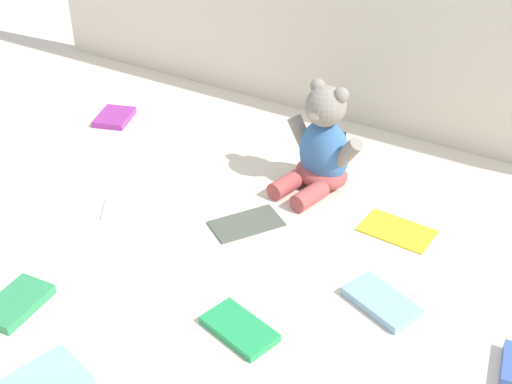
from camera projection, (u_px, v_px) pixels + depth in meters
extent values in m
plane|color=silver|center=(276.00, 208.00, 1.37)|extent=(3.20, 3.20, 0.00)
ellipsoid|color=#3F72B2|center=(324.00, 153.00, 1.41)|extent=(0.13, 0.11, 0.15)
ellipsoid|color=#B24C4C|center=(321.00, 173.00, 1.43)|extent=(0.14, 0.12, 0.05)
sphere|color=gray|center=(326.00, 106.00, 1.35)|extent=(0.10, 0.10, 0.08)
ellipsoid|color=#AEA599|center=(316.00, 114.00, 1.33)|extent=(0.04, 0.03, 0.02)
sphere|color=gray|center=(318.00, 86.00, 1.35)|extent=(0.04, 0.04, 0.03)
sphere|color=gray|center=(341.00, 95.00, 1.32)|extent=(0.04, 0.04, 0.03)
cylinder|color=gray|center=(301.00, 133.00, 1.43)|extent=(0.07, 0.05, 0.08)
cylinder|color=gray|center=(347.00, 153.00, 1.36)|extent=(0.07, 0.05, 0.08)
cylinder|color=#B24C4C|center=(287.00, 185.00, 1.41)|extent=(0.06, 0.09, 0.04)
cylinder|color=#B24C4C|center=(310.00, 196.00, 1.37)|extent=(0.06, 0.09, 0.04)
cube|color=#972E94|center=(115.00, 117.00, 1.68)|extent=(0.11, 0.12, 0.02)
cube|color=#88B0D1|center=(381.00, 302.00, 1.13)|extent=(0.14, 0.11, 0.02)
cube|color=gold|center=(397.00, 230.00, 1.30)|extent=(0.14, 0.09, 0.01)
cube|color=white|center=(127.00, 208.00, 1.36)|extent=(0.12, 0.11, 0.01)
cube|color=green|center=(239.00, 329.00, 1.08)|extent=(0.13, 0.10, 0.01)
cube|color=#8BBCDD|center=(47.00, 383.00, 0.99)|extent=(0.12, 0.13, 0.02)
cube|color=#32985A|center=(16.00, 303.00, 1.13)|extent=(0.08, 0.12, 0.02)
cube|color=black|center=(328.00, 146.00, 1.56)|extent=(0.11, 0.13, 0.02)
cube|color=#50584D|center=(246.00, 223.00, 1.32)|extent=(0.14, 0.15, 0.01)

